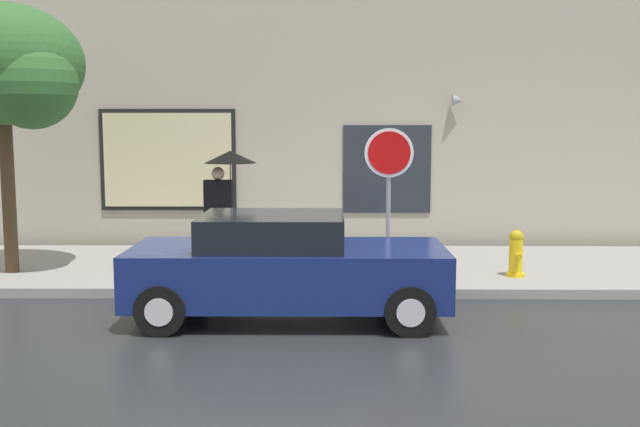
{
  "coord_description": "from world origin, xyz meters",
  "views": [
    {
      "loc": [
        0.8,
        -9.8,
        2.6
      ],
      "look_at": [
        0.69,
        1.8,
        1.2
      ],
      "focal_mm": 41.18,
      "sensor_mm": 36.0,
      "label": 1
    }
  ],
  "objects_px": {
    "fire_hydrant": "(516,254)",
    "pedestrian_with_umbrella": "(226,175)",
    "parked_car": "(286,267)",
    "stop_sign": "(389,174)",
    "street_tree": "(8,69)"
  },
  "relations": [
    {
      "from": "fire_hydrant",
      "to": "pedestrian_with_umbrella",
      "type": "relative_size",
      "value": 0.38
    },
    {
      "from": "parked_car",
      "to": "pedestrian_with_umbrella",
      "type": "xyz_separation_m",
      "value": [
        -1.26,
        3.43,
        1.0
      ]
    },
    {
      "from": "parked_car",
      "to": "street_tree",
      "type": "relative_size",
      "value": 0.95
    },
    {
      "from": "fire_hydrant",
      "to": "street_tree",
      "type": "height_order",
      "value": "street_tree"
    },
    {
      "from": "fire_hydrant",
      "to": "pedestrian_with_umbrella",
      "type": "xyz_separation_m",
      "value": [
        -4.89,
        1.34,
        1.19
      ]
    },
    {
      "from": "pedestrian_with_umbrella",
      "to": "stop_sign",
      "type": "relative_size",
      "value": 0.83
    },
    {
      "from": "parked_car",
      "to": "stop_sign",
      "type": "bearing_deg",
      "value": 47.94
    },
    {
      "from": "parked_car",
      "to": "street_tree",
      "type": "height_order",
      "value": "street_tree"
    },
    {
      "from": "parked_car",
      "to": "pedestrian_with_umbrella",
      "type": "relative_size",
      "value": 2.1
    },
    {
      "from": "street_tree",
      "to": "pedestrian_with_umbrella",
      "type": "bearing_deg",
      "value": 18.37
    },
    {
      "from": "parked_car",
      "to": "fire_hydrant",
      "type": "relative_size",
      "value": 5.49
    },
    {
      "from": "parked_car",
      "to": "fire_hydrant",
      "type": "bearing_deg",
      "value": 30.04
    },
    {
      "from": "stop_sign",
      "to": "parked_car",
      "type": "bearing_deg",
      "value": -132.06
    },
    {
      "from": "street_tree",
      "to": "stop_sign",
      "type": "distance_m",
      "value": 6.38
    },
    {
      "from": "street_tree",
      "to": "stop_sign",
      "type": "bearing_deg",
      "value": -6.0
    }
  ]
}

